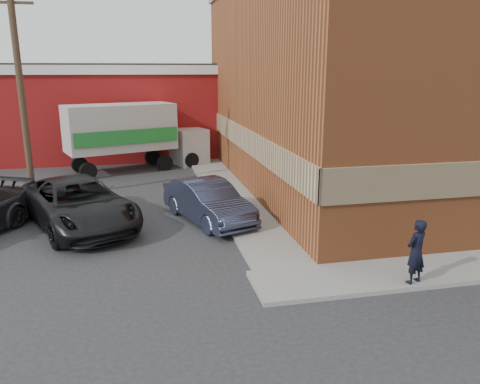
{
  "coord_description": "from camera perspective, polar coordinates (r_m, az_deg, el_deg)",
  "views": [
    {
      "loc": [
        -3.08,
        -11.11,
        5.28
      ],
      "look_at": [
        -0.15,
        2.39,
        1.64
      ],
      "focal_mm": 35.0,
      "sensor_mm": 36.0,
      "label": 1
    }
  ],
  "objects": [
    {
      "name": "sedan",
      "position": [
        16.62,
        -3.91,
        -1.16
      ],
      "size": [
        2.98,
        4.73,
        1.47
      ],
      "primitive_type": "imported",
      "rotation": [
        0.0,
        0.0,
        0.35
      ],
      "color": "#2E344C",
      "rests_on": "ground"
    },
    {
      "name": "man",
      "position": [
        12.36,
        20.66,
        -6.81
      ],
      "size": [
        0.7,
        0.59,
        1.64
      ],
      "primitive_type": "imported",
      "rotation": [
        0.0,
        0.0,
        3.52
      ],
      "color": "black",
      "rests_on": "sidewalk_south"
    },
    {
      "name": "warehouse",
      "position": [
        31.35,
        -17.83,
        9.53
      ],
      "size": [
        16.3,
        8.3,
        5.6
      ],
      "color": "maroon",
      "rests_on": "ground"
    },
    {
      "name": "utility_pole",
      "position": [
        20.6,
        -25.23,
        11.89
      ],
      "size": [
        2.0,
        0.26,
        9.0
      ],
      "color": "#513A28",
      "rests_on": "ground"
    },
    {
      "name": "brick_building",
      "position": [
        23.21,
        18.1,
        12.56
      ],
      "size": [
        14.25,
        18.25,
        9.36
      ],
      "color": "#9E4F28",
      "rests_on": "ground"
    },
    {
      "name": "ground",
      "position": [
        12.68,
        2.98,
        -9.88
      ],
      "size": [
        90.0,
        90.0,
        0.0
      ],
      "primitive_type": "plane",
      "color": "#28282B",
      "rests_on": "ground"
    },
    {
      "name": "suv_a",
      "position": [
        16.93,
        -19.1,
        -1.33
      ],
      "size": [
        4.91,
        6.59,
        1.66
      ],
      "primitive_type": "imported",
      "rotation": [
        0.0,
        0.0,
        0.41
      ],
      "color": "black",
      "rests_on": "ground"
    },
    {
      "name": "box_truck",
      "position": [
        25.62,
        -12.86,
        7.11
      ],
      "size": [
        7.46,
        4.33,
        3.54
      ],
      "rotation": [
        0.0,
        0.0,
        0.33
      ],
      "color": "#BCBBB7",
      "rests_on": "ground"
    },
    {
      "name": "sidewalk_west",
      "position": [
        21.1,
        -1.84,
        0.41
      ],
      "size": [
        1.8,
        18.0,
        0.12
      ],
      "primitive_type": "cube",
      "color": "gray",
      "rests_on": "ground"
    }
  ]
}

